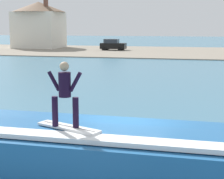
{
  "coord_description": "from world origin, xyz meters",
  "views": [
    {
      "loc": [
        2.23,
        -10.75,
        3.98
      ],
      "look_at": [
        -1.01,
        2.44,
        1.62
      ],
      "focal_mm": 59.08,
      "sensor_mm": 36.0,
      "label": 1
    }
  ],
  "objects_px": {
    "surfboard": "(68,127)",
    "surfer": "(65,91)",
    "house_with_chimney": "(39,23)",
    "car_near_shore": "(113,45)",
    "wave_crest": "(80,148)"
  },
  "relations": [
    {
      "from": "wave_crest",
      "to": "surfer",
      "type": "relative_size",
      "value": 5.52
    },
    {
      "from": "surfboard",
      "to": "house_with_chimney",
      "type": "height_order",
      "value": "house_with_chimney"
    },
    {
      "from": "wave_crest",
      "to": "house_with_chimney",
      "type": "xyz_separation_m",
      "value": [
        -24.85,
        51.27,
        3.8
      ]
    },
    {
      "from": "surfboard",
      "to": "surfer",
      "type": "relative_size",
      "value": 1.12
    },
    {
      "from": "surfboard",
      "to": "car_near_shore",
      "type": "height_order",
      "value": "car_near_shore"
    },
    {
      "from": "surfboard",
      "to": "car_near_shore",
      "type": "bearing_deg",
      "value": 102.31
    },
    {
      "from": "wave_crest",
      "to": "surfboard",
      "type": "distance_m",
      "value": 0.88
    },
    {
      "from": "wave_crest",
      "to": "house_with_chimney",
      "type": "distance_m",
      "value": 57.1
    },
    {
      "from": "surfer",
      "to": "house_with_chimney",
      "type": "relative_size",
      "value": 0.18
    },
    {
      "from": "surfboard",
      "to": "house_with_chimney",
      "type": "distance_m",
      "value": 57.45
    },
    {
      "from": "surfer",
      "to": "car_near_shore",
      "type": "height_order",
      "value": "surfer"
    },
    {
      "from": "surfer",
      "to": "house_with_chimney",
      "type": "height_order",
      "value": "house_with_chimney"
    },
    {
      "from": "surfboard",
      "to": "car_near_shore",
      "type": "distance_m",
      "value": 49.63
    },
    {
      "from": "surfer",
      "to": "house_with_chimney",
      "type": "xyz_separation_m",
      "value": [
        -24.67,
        51.83,
        2.1
      ]
    },
    {
      "from": "surfer",
      "to": "surfboard",
      "type": "bearing_deg",
      "value": 50.79
    }
  ]
}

